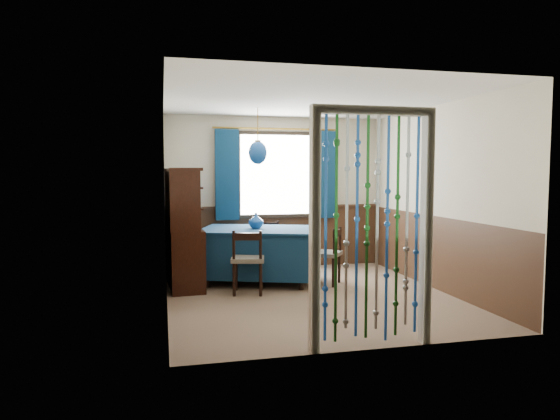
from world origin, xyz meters
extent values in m
plane|color=brown|center=(0.00, 0.00, 0.00)|extent=(4.00, 4.00, 0.00)
plane|color=silver|center=(0.00, 0.00, 2.50)|extent=(4.00, 4.00, 0.00)
plane|color=beige|center=(0.00, 2.00, 1.25)|extent=(3.60, 0.00, 3.60)
plane|color=beige|center=(0.00, -2.00, 1.25)|extent=(3.60, 0.00, 3.60)
plane|color=beige|center=(-1.80, 0.00, 1.25)|extent=(0.00, 4.00, 4.00)
plane|color=beige|center=(1.80, 0.00, 1.25)|extent=(0.00, 4.00, 4.00)
plane|color=#3D2617|center=(0.00, 1.99, 0.50)|extent=(3.60, 0.00, 3.60)
plane|color=#3D2617|center=(0.00, -1.99, 0.50)|extent=(3.60, 0.00, 3.60)
plane|color=#3D2617|center=(-1.79, 0.00, 0.50)|extent=(0.00, 4.00, 4.00)
plane|color=#3D2617|center=(1.79, 0.00, 0.50)|extent=(0.00, 4.00, 4.00)
cube|color=black|center=(0.00, 1.95, 1.55)|extent=(1.32, 0.12, 1.42)
cube|color=#0D2946|center=(-0.50, 0.94, 0.44)|extent=(1.83, 1.53, 0.63)
cube|color=#0D2946|center=(-0.50, 0.94, 0.77)|extent=(1.91, 1.60, 0.03)
cylinder|color=black|center=(-1.25, 0.78, 0.07)|extent=(0.07, 0.07, 0.14)
cylinder|color=black|center=(-0.02, 0.34, 0.07)|extent=(0.07, 0.07, 0.14)
cylinder|color=black|center=(-0.98, 1.53, 0.07)|extent=(0.07, 0.07, 0.14)
cylinder|color=black|center=(0.25, 1.10, 0.07)|extent=(0.07, 0.07, 0.14)
cylinder|color=black|center=(-0.96, 0.19, 0.22)|extent=(0.04, 0.04, 0.43)
cylinder|color=black|center=(-0.62, 0.12, 0.22)|extent=(0.04, 0.04, 0.43)
cylinder|color=black|center=(-0.89, 0.51, 0.22)|extent=(0.04, 0.04, 0.43)
cylinder|color=black|center=(-0.55, 0.43, 0.22)|extent=(0.04, 0.04, 0.43)
cube|color=#5B5549|center=(-0.75, 0.31, 0.46)|extent=(0.50, 0.49, 0.06)
cube|color=black|center=(-0.79, 0.15, 0.78)|extent=(0.36, 0.12, 0.10)
cylinder|color=black|center=(-0.96, 0.19, 0.64)|extent=(0.04, 0.04, 0.42)
cylinder|color=black|center=(-0.63, 0.11, 0.64)|extent=(0.04, 0.04, 0.42)
cylinder|color=black|center=(-0.04, 1.65, 0.21)|extent=(0.04, 0.04, 0.41)
cylinder|color=black|center=(-0.33, 1.81, 0.21)|extent=(0.04, 0.04, 0.41)
cylinder|color=black|center=(-0.19, 1.38, 0.21)|extent=(0.04, 0.04, 0.41)
cylinder|color=black|center=(-0.47, 1.54, 0.21)|extent=(0.04, 0.04, 0.41)
cube|color=#5B5549|center=(-0.26, 1.60, 0.44)|extent=(0.54, 0.53, 0.05)
cube|color=black|center=(-0.18, 1.74, 0.74)|extent=(0.32, 0.20, 0.09)
cylinder|color=black|center=(-0.04, 1.66, 0.61)|extent=(0.04, 0.04, 0.40)
cylinder|color=black|center=(-0.32, 1.81, 0.61)|extent=(0.04, 0.04, 0.40)
cylinder|color=black|center=(-1.39, 1.44, 0.21)|extent=(0.04, 0.04, 0.42)
cylinder|color=black|center=(-1.55, 1.16, 0.21)|extent=(0.04, 0.04, 0.42)
cylinder|color=black|center=(-1.12, 1.28, 0.21)|extent=(0.04, 0.04, 0.42)
cylinder|color=black|center=(-1.29, 1.00, 0.21)|extent=(0.04, 0.04, 0.42)
cube|color=#5B5549|center=(-1.34, 1.22, 0.45)|extent=(0.55, 0.55, 0.06)
cube|color=black|center=(-1.48, 1.30, 0.76)|extent=(0.21, 0.32, 0.09)
cylinder|color=black|center=(-1.40, 1.45, 0.63)|extent=(0.04, 0.04, 0.41)
cylinder|color=black|center=(-1.56, 1.16, 0.63)|extent=(0.04, 0.04, 0.41)
cylinder|color=black|center=(0.45, 0.38, 0.21)|extent=(0.04, 0.04, 0.41)
cylinder|color=black|center=(0.64, 0.64, 0.21)|extent=(0.04, 0.04, 0.41)
cylinder|color=black|center=(0.20, 0.55, 0.21)|extent=(0.04, 0.04, 0.41)
cylinder|color=black|center=(0.39, 0.82, 0.21)|extent=(0.04, 0.04, 0.41)
cube|color=#5B5549|center=(0.42, 0.60, 0.44)|extent=(0.55, 0.55, 0.05)
cube|color=black|center=(0.55, 0.50, 0.74)|extent=(0.23, 0.30, 0.09)
cylinder|color=black|center=(0.46, 0.37, 0.61)|extent=(0.04, 0.04, 0.40)
cylinder|color=black|center=(0.64, 0.64, 0.61)|extent=(0.04, 0.04, 0.40)
cube|color=black|center=(-1.55, 0.97, 0.41)|extent=(0.51, 1.29, 0.83)
cube|color=black|center=(-1.55, 0.37, 1.24)|extent=(0.39, 0.07, 0.83)
cube|color=black|center=(-1.55, 1.57, 1.24)|extent=(0.39, 0.07, 0.83)
cube|color=black|center=(-1.55, 0.97, 1.63)|extent=(0.46, 1.28, 0.04)
cube|color=black|center=(-1.75, 0.97, 1.24)|extent=(0.10, 1.24, 0.83)
cube|color=black|center=(-1.52, 0.97, 1.12)|extent=(0.40, 1.20, 0.02)
cube|color=black|center=(-1.52, 0.97, 1.39)|extent=(0.40, 1.20, 0.02)
cylinder|color=olive|center=(-0.50, 0.94, 2.18)|extent=(0.01, 0.01, 0.63)
ellipsoid|color=navy|center=(-0.50, 0.94, 1.87)|extent=(0.27, 0.27, 0.33)
cylinder|color=olive|center=(-0.50, 0.94, 2.03)|extent=(0.08, 0.08, 0.03)
imported|color=navy|center=(-0.52, 0.98, 0.89)|extent=(0.25, 0.25, 0.20)
imported|color=beige|center=(-1.50, 0.73, 1.15)|extent=(0.25, 0.25, 0.05)
imported|color=beige|center=(-1.50, 1.31, 0.92)|extent=(0.23, 0.23, 0.19)
camera|label=1|loc=(-1.83, -6.09, 1.60)|focal=32.00mm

